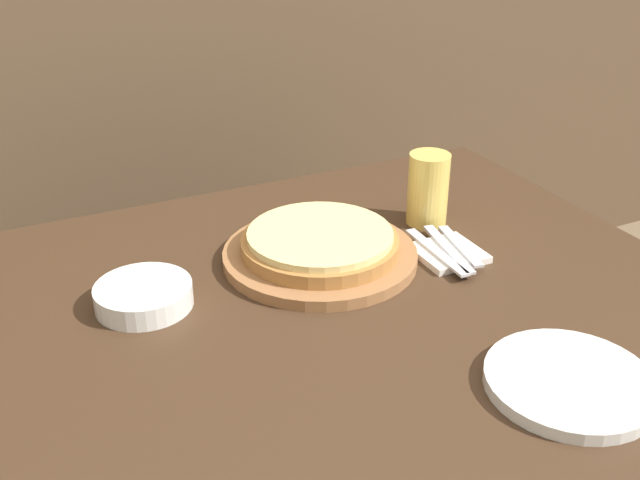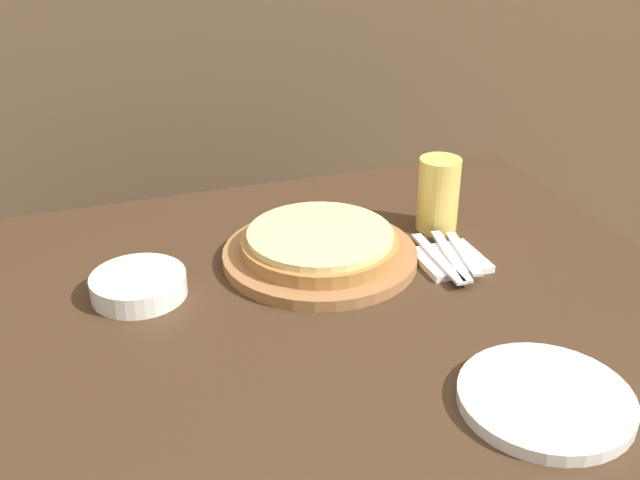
# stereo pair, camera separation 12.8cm
# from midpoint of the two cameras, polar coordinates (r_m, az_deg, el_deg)

# --- Properties ---
(dining_table) EXTENTS (1.17, 0.99, 0.72)m
(dining_table) POSITION_cam_midpoint_polar(r_m,az_deg,el_deg) (1.41, 3.57, -17.21)
(dining_table) COLOR #3D2819
(dining_table) RESTS_ON ground_plane
(pizza_on_board) EXTENTS (0.34, 0.34, 0.06)m
(pizza_on_board) POSITION_cam_midpoint_polar(r_m,az_deg,el_deg) (1.29, 2.85, -0.69)
(pizza_on_board) COLOR #99663D
(pizza_on_board) RESTS_ON dining_table
(beer_glass) EXTENTS (0.08, 0.08, 0.14)m
(beer_glass) POSITION_cam_midpoint_polar(r_m,az_deg,el_deg) (1.41, 11.61, 3.62)
(beer_glass) COLOR #E5C65B
(beer_glass) RESTS_ON dining_table
(dinner_plate) EXTENTS (0.22, 0.22, 0.02)m
(dinner_plate) POSITION_cam_midpoint_polar(r_m,az_deg,el_deg) (1.03, 20.31, -11.43)
(dinner_plate) COLOR silver
(dinner_plate) RESTS_ON dining_table
(side_bowl) EXTENTS (0.15, 0.15, 0.04)m
(side_bowl) POSITION_cam_midpoint_polar(r_m,az_deg,el_deg) (1.21, -10.74, -3.49)
(side_bowl) COLOR silver
(side_bowl) RESTS_ON dining_table
(napkin_stack) EXTENTS (0.11, 0.11, 0.01)m
(napkin_stack) POSITION_cam_midpoint_polar(r_m,az_deg,el_deg) (1.32, 12.67, -1.57)
(napkin_stack) COLOR white
(napkin_stack) RESTS_ON dining_table
(fork) EXTENTS (0.02, 0.18, 0.00)m
(fork) POSITION_cam_midpoint_polar(r_m,az_deg,el_deg) (1.30, 11.76, -1.42)
(fork) COLOR silver
(fork) RESTS_ON napkin_stack
(dinner_knife) EXTENTS (0.05, 0.18, 0.00)m
(dinner_knife) POSITION_cam_midpoint_polar(r_m,az_deg,el_deg) (1.31, 12.70, -1.24)
(dinner_knife) COLOR silver
(dinner_knife) RESTS_ON napkin_stack
(spoon) EXTENTS (0.05, 0.16, 0.00)m
(spoon) POSITION_cam_midpoint_polar(r_m,az_deg,el_deg) (1.33, 13.63, -1.07)
(spoon) COLOR silver
(spoon) RESTS_ON napkin_stack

